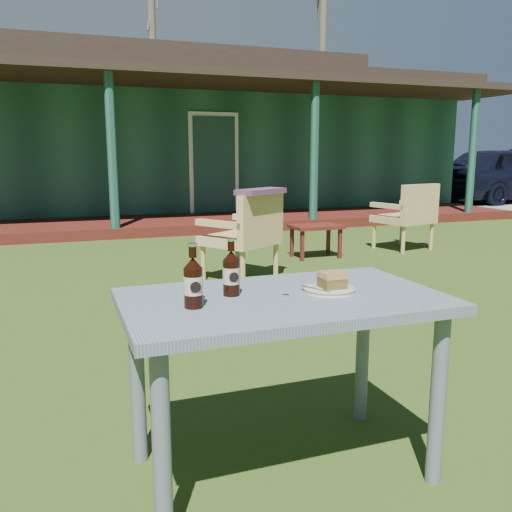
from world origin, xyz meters
name	(u,v)px	position (x,y,z in m)	size (l,w,h in m)	color
ground	(190,342)	(0.00, 0.00, 0.00)	(80.00, 80.00, 0.00)	#334916
pavilion	(91,137)	(0.00, 9.39, 1.61)	(15.80, 8.30, 3.45)	#1B473A
gravel_strip	(490,199)	(10.50, 8.50, 0.01)	(9.00, 6.00, 0.02)	gray
tree_mid	(153,61)	(3.00, 18.50, 4.75)	(0.28, 0.28, 9.50)	brown
tree_right	(323,45)	(9.50, 17.00, 5.50)	(0.28, 0.28, 11.00)	brown
car_near	(507,174)	(10.17, 7.63, 0.72)	(1.70, 4.23, 1.44)	black
cafe_table	(283,322)	(0.00, -1.60, 0.62)	(1.20, 0.70, 0.72)	slate
plate	(329,289)	(0.20, -1.59, 0.73)	(0.20, 0.20, 0.01)	silver
cake_slice	(332,280)	(0.21, -1.60, 0.77)	(0.09, 0.09, 0.06)	#52411A
fork	(316,289)	(0.13, -1.60, 0.74)	(0.01, 0.14, 0.00)	silver
cola_bottle_near	(231,273)	(-0.18, -1.52, 0.81)	(0.06, 0.07, 0.22)	black
cola_bottle_far	(193,282)	(-0.35, -1.63, 0.81)	(0.07, 0.07, 0.23)	black
bottle_cap	(286,296)	(0.01, -1.61, 0.72)	(0.03, 0.03, 0.01)	silver
armchair_left	(247,232)	(0.95, 1.58, 0.49)	(0.87, 0.86, 0.87)	tan
armchair_right	(409,213)	(3.51, 2.50, 0.49)	(0.77, 0.74, 0.87)	tan
floral_throw	(261,191)	(1.05, 1.43, 0.89)	(0.56, 0.21, 0.05)	#5C2F50
side_table	(316,230)	(2.14, 2.44, 0.34)	(0.60, 0.40, 0.40)	#4A1812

